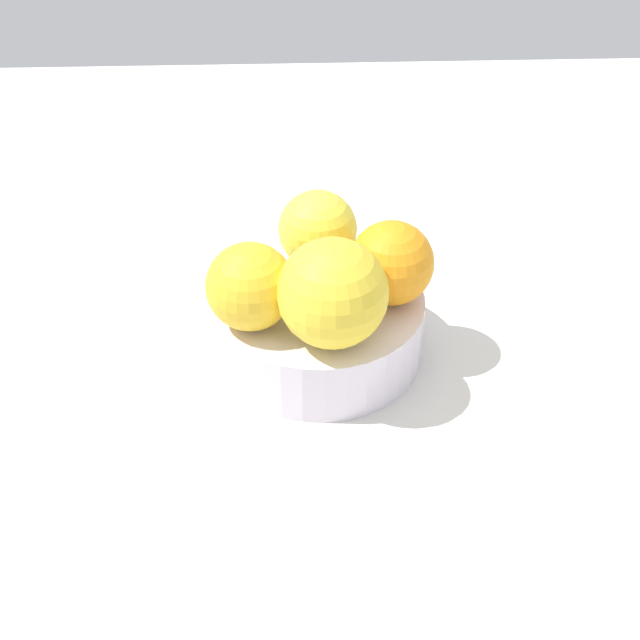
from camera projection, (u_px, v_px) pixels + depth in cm
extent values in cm
cube|color=silver|center=(320.00, 360.00, 67.91)|extent=(110.00, 110.00, 2.00)
cylinder|color=silver|center=(320.00, 347.00, 67.02)|extent=(9.66, 9.66, 0.80)
cylinder|color=silver|center=(320.00, 325.00, 65.65)|extent=(15.58, 15.58, 5.10)
sphere|color=yellow|center=(313.00, 229.00, 65.74)|extent=(6.03, 6.03, 6.03)
sphere|color=yellow|center=(250.00, 286.00, 60.02)|extent=(6.26, 6.26, 6.26)
sphere|color=orange|center=(391.00, 261.00, 62.40)|extent=(6.19, 6.19, 6.19)
sphere|color=yellow|center=(333.00, 293.00, 58.30)|extent=(7.63, 7.63, 7.63)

